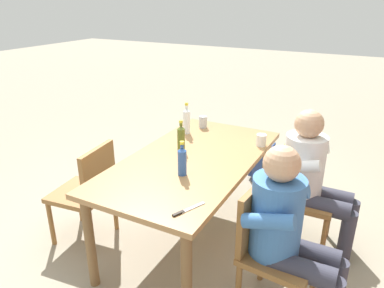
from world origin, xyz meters
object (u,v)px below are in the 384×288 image
(person_in_white_shirt, at_px, (288,227))
(cup_steel, at_px, (203,122))
(chair_near_right, at_px, (88,189))
(cup_white, at_px, (261,140))
(bottle_olive, at_px, (181,138))
(chair_far_left, at_px, (297,190))
(backpack_by_near_side, at_px, (263,162))
(bottle_clear, at_px, (187,120))
(person_in_plaid_shirt, at_px, (313,175))
(dining_table, at_px, (192,168))
(table_knife, at_px, (186,210))
(bottle_blue, at_px, (182,161))
(chair_far_right, at_px, (269,244))

(person_in_white_shirt, distance_m, cup_steel, 1.56)
(chair_near_right, relative_size, cup_white, 8.56)
(bottle_olive, height_order, cup_steel, bottle_olive)
(chair_far_left, relative_size, person_in_white_shirt, 0.74)
(bottle_olive, relative_size, backpack_by_near_side, 0.67)
(chair_near_right, distance_m, bottle_clear, 1.06)
(cup_white, bearing_deg, cup_steel, -106.07)
(bottle_olive, relative_size, bottle_clear, 0.89)
(person_in_plaid_shirt, distance_m, bottle_olive, 1.09)
(bottle_clear, height_order, cup_steel, bottle_clear)
(dining_table, distance_m, bottle_clear, 0.60)
(chair_far_left, xyz_separation_m, table_knife, (1.08, -0.44, 0.29))
(chair_far_left, relative_size, chair_near_right, 1.00)
(bottle_blue, relative_size, backpack_by_near_side, 0.65)
(chair_far_left, distance_m, table_knife, 1.20)
(chair_near_right, height_order, cup_steel, cup_steel)
(person_in_plaid_shirt, height_order, bottle_blue, person_in_plaid_shirt)
(person_in_white_shirt, xyz_separation_m, cup_steel, (-1.08, -1.11, 0.18))
(chair_far_left, distance_m, bottle_clear, 1.15)
(bottle_blue, height_order, backpack_by_near_side, bottle_blue)
(person_in_white_shirt, distance_m, table_knife, 0.63)
(chair_far_right, distance_m, bottle_clear, 1.43)
(bottle_blue, bearing_deg, person_in_plaid_shirt, 130.38)
(bottle_olive, relative_size, cup_white, 2.60)
(chair_far_right, bearing_deg, backpack_by_near_side, -161.96)
(dining_table, height_order, chair_far_left, chair_far_left)
(person_in_white_shirt, bearing_deg, backpack_by_near_side, -158.96)
(person_in_plaid_shirt, bearing_deg, cup_white, -102.65)
(chair_near_right, relative_size, person_in_plaid_shirt, 0.74)
(dining_table, bearing_deg, bottle_clear, -147.13)
(dining_table, xyz_separation_m, chair_near_right, (0.39, -0.76, -0.20))
(dining_table, distance_m, person_in_white_shirt, 0.96)
(chair_far_left, height_order, cup_white, cup_white)
(chair_far_right, relative_size, chair_near_right, 1.00)
(chair_near_right, distance_m, bottle_olive, 0.88)
(dining_table, relative_size, backpack_by_near_side, 4.45)
(cup_white, height_order, cup_steel, cup_steel)
(bottle_blue, bearing_deg, dining_table, -165.98)
(bottle_clear, xyz_separation_m, cup_white, (-0.03, 0.71, -0.08))
(chair_near_right, bearing_deg, bottle_olive, 127.97)
(bottle_olive, bearing_deg, chair_far_right, 62.23)
(chair_far_left, xyz_separation_m, backpack_by_near_side, (-1.01, -0.58, -0.30))
(person_in_white_shirt, bearing_deg, chair_near_right, -90.32)
(person_in_white_shirt, bearing_deg, bottle_clear, -126.37)
(person_in_plaid_shirt, xyz_separation_m, bottle_blue, (0.68, -0.80, 0.23))
(person_in_white_shirt, distance_m, bottle_blue, 0.84)
(bottle_clear, bearing_deg, table_knife, 28.47)
(cup_white, relative_size, table_knife, 0.44)
(bottle_olive, height_order, table_knife, bottle_olive)
(chair_far_right, xyz_separation_m, chair_far_left, (-0.78, -0.00, 0.00))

